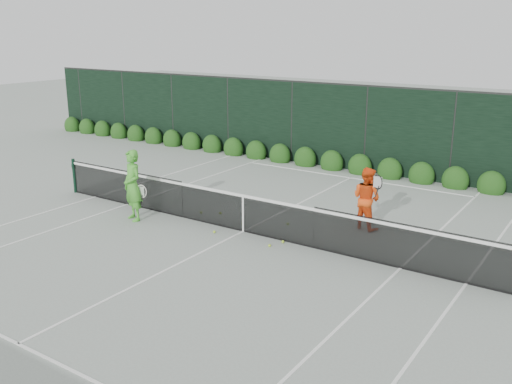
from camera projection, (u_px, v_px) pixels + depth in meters
The scene contains 8 objects.
ground at pixel (243, 232), 14.39m from camera, with size 80.00×80.00×0.00m, color gray.
tennis_net at pixel (242, 211), 14.26m from camera, with size 12.90×0.10×1.07m.
player_woman at pixel (133, 185), 15.02m from camera, with size 0.81×0.66×1.90m.
player_man at pixel (367, 198), 14.43m from camera, with size 0.95×0.79×1.60m.
court_lines at pixel (243, 231), 14.39m from camera, with size 11.03×23.83×0.01m.
windscreen_fence at pixel (168, 200), 11.81m from camera, with size 32.00×21.07×3.06m.
hedge_row at pixel (360, 167), 20.03m from camera, with size 31.66×0.65×0.94m.
tennis_balls at pixel (244, 227), 14.64m from camera, with size 3.11×1.63×0.07m.
Camera 1 is at (7.81, -11.07, 4.98)m, focal length 40.00 mm.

